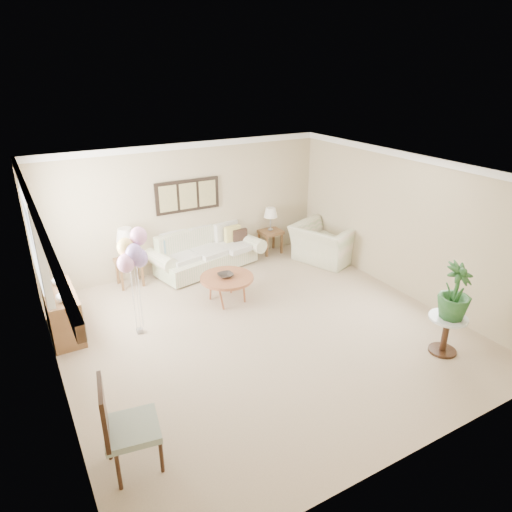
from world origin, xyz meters
The scene contains 18 objects.
ground_plane centered at (0.00, 0.00, 0.00)m, with size 6.00×6.00×0.00m, color tan.
room_shell centered at (-0.11, 0.09, 1.63)m, with size 6.04×6.04×2.60m.
wall_art_triptych centered at (0.00, 2.96, 1.55)m, with size 1.35×0.06×0.65m.
sofa centered at (0.23, 2.71, 0.34)m, with size 2.48×1.29×0.85m.
end_table_left centered at (-1.38, 2.71, 0.45)m, with size 0.49×0.45×0.54m.
end_table_right centered at (1.86, 2.81, 0.45)m, with size 0.49×0.44×0.53m.
lamp_left centered at (-1.38, 2.71, 1.02)m, with size 0.36×0.36×0.63m.
lamp_right centered at (1.86, 2.81, 0.94)m, with size 0.30×0.30×0.53m.
coffee_table centered at (-0.03, 1.19, 0.45)m, with size 0.96×0.96×0.49m.
decor_bowl centered at (-0.06, 1.19, 0.52)m, with size 0.28×0.28×0.07m, color black.
armchair centered at (2.63, 1.81, 0.41)m, with size 1.25×1.09×0.81m, color beige.
side_table centered at (2.07, -1.84, 0.45)m, with size 0.55×0.55×0.60m.
potted_plant centered at (2.09, -1.86, 1.02)m, with size 0.47×0.47×0.84m, color #1E531D.
accent_chair centered at (-2.60, -1.64, 0.59)m, with size 0.64×0.64×1.13m.
credenza centered at (-2.76, 1.50, 0.37)m, with size 0.46×1.20×0.74m.
vase_white centered at (-2.74, 1.13, 0.85)m, with size 0.20×0.20×0.21m, color white.
vase_sage centered at (-2.74, 1.78, 0.83)m, with size 0.17×0.17×0.18m, color silver.
balloon_cluster centered at (-1.71, 0.89, 1.41)m, with size 0.53×0.42×1.76m.
Camera 1 is at (-3.20, -5.46, 3.99)m, focal length 32.00 mm.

